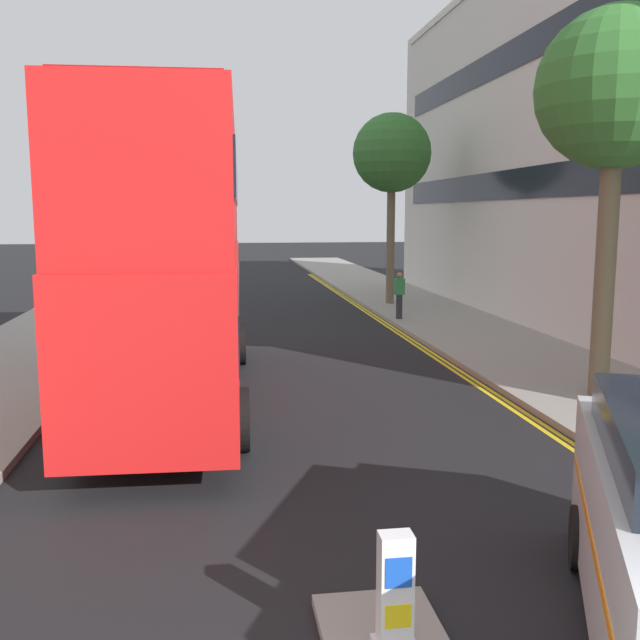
% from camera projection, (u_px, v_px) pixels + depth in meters
% --- Properties ---
extents(sidewalk_right, '(4.00, 80.00, 0.14)m').
position_uv_depth(sidewalk_right, '(511.00, 351.00, 19.38)').
color(sidewalk_right, gray).
rests_on(sidewalk_right, ground).
extents(sidewalk_left, '(4.00, 80.00, 0.14)m').
position_uv_depth(sidewalk_left, '(11.00, 365.00, 17.54)').
color(sidewalk_left, gray).
rests_on(sidewalk_left, ground).
extents(kerb_line_outer, '(0.10, 56.00, 0.01)m').
position_uv_depth(kerb_line_outer, '(462.00, 372.00, 17.14)').
color(kerb_line_outer, yellow).
rests_on(kerb_line_outer, ground).
extents(kerb_line_inner, '(0.10, 56.00, 0.01)m').
position_uv_depth(kerb_line_inner, '(455.00, 372.00, 17.11)').
color(kerb_line_inner, yellow).
rests_on(kerb_line_inner, ground).
extents(keep_left_bollard, '(0.36, 0.28, 1.11)m').
position_uv_depth(keep_left_bollard, '(395.00, 602.00, 5.87)').
color(keep_left_bollard, silver).
rests_on(keep_left_bollard, traffic_island).
extents(double_decker_bus_away, '(3.05, 10.88, 5.64)m').
position_uv_depth(double_decker_bus_away, '(175.00, 252.00, 14.15)').
color(double_decker_bus_away, red).
rests_on(double_decker_bus_away, ground).
extents(pedestrian_far, '(0.34, 0.22, 1.62)m').
position_uv_depth(pedestrian_far, '(399.00, 295.00, 24.69)').
color(pedestrian_far, '#2D2D38').
rests_on(pedestrian_far, sidewalk_right).
extents(street_tree_near, '(3.05, 3.05, 7.54)m').
position_uv_depth(street_tree_near, '(616.00, 93.00, 13.50)').
color(street_tree_near, '#6B6047').
rests_on(street_tree_near, sidewalk_right).
extents(street_tree_mid, '(3.13, 3.13, 7.59)m').
position_uv_depth(street_tree_mid, '(392.00, 154.00, 28.23)').
color(street_tree_mid, '#6B6047').
rests_on(street_tree_mid, sidewalk_right).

